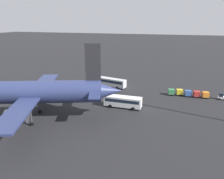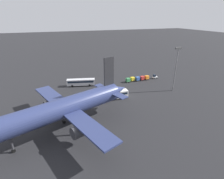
# 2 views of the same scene
# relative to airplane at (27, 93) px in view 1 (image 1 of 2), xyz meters

# --- Properties ---
(ground_plane) EXTENTS (600.00, 600.00, 0.00)m
(ground_plane) POSITION_rel_airplane_xyz_m (-16.52, -35.68, -7.04)
(ground_plane) COLOR #232326
(airplane) EXTENTS (45.24, 38.49, 18.69)m
(airplane) POSITION_rel_airplane_xyz_m (0.00, 0.00, 0.00)
(airplane) COLOR navy
(airplane) RESTS_ON ground
(shuttle_bus_near) EXTENTS (12.86, 5.53, 3.21)m
(shuttle_bus_near) POSITION_rel_airplane_xyz_m (-10.76, -32.28, -5.11)
(shuttle_bus_near) COLOR silver
(shuttle_bus_near) RESTS_ON ground
(shuttle_bus_far) EXTENTS (10.60, 3.29, 3.23)m
(shuttle_bus_far) POSITION_rel_airplane_xyz_m (-20.30, -14.11, -5.10)
(shuttle_bus_far) COLOR white
(shuttle_bus_far) RESTS_ON ground
(baggage_tug) EXTENTS (2.43, 1.68, 2.10)m
(baggage_tug) POSITION_rel_airplane_xyz_m (-48.26, -29.21, -6.09)
(baggage_tug) COLOR white
(baggage_tug) RESTS_ON ground
(worker_person) EXTENTS (0.38, 0.38, 1.74)m
(worker_person) POSITION_rel_airplane_xyz_m (-15.66, -36.72, -6.17)
(worker_person) COLOR #1E1E2D
(worker_person) RESTS_ON ground
(cargo_cart_orange) EXTENTS (2.24, 1.98, 2.06)m
(cargo_cart_orange) POSITION_rel_airplane_xyz_m (-43.53, -29.07, -5.84)
(cargo_cart_orange) COLOR #38383D
(cargo_cart_orange) RESTS_ON ground
(cargo_cart_red) EXTENTS (2.24, 1.98, 2.06)m
(cargo_cart_red) POSITION_rel_airplane_xyz_m (-40.90, -29.09, -5.84)
(cargo_cart_red) COLOR #38383D
(cargo_cart_red) RESTS_ON ground
(cargo_cart_blue) EXTENTS (2.24, 1.98, 2.06)m
(cargo_cart_blue) POSITION_rel_airplane_xyz_m (-38.27, -29.06, -5.84)
(cargo_cart_blue) COLOR #38383D
(cargo_cart_blue) RESTS_ON ground
(cargo_cart_yellow) EXTENTS (2.24, 1.98, 2.06)m
(cargo_cart_yellow) POSITION_rel_airplane_xyz_m (-35.64, -29.46, -5.84)
(cargo_cart_yellow) COLOR #38383D
(cargo_cart_yellow) RESTS_ON ground
(cargo_cart_green) EXTENTS (2.24, 1.98, 2.06)m
(cargo_cart_green) POSITION_rel_airplane_xyz_m (-33.01, -28.92, -5.84)
(cargo_cart_green) COLOR #38383D
(cargo_cart_green) RESTS_ON ground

